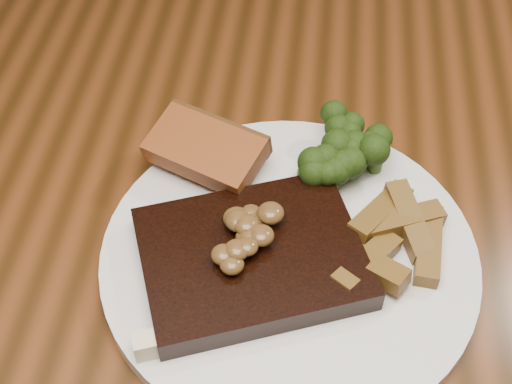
{
  "coord_description": "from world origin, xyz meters",
  "views": [
    {
      "loc": [
        0.04,
        -0.38,
        1.24
      ],
      "look_at": [
        -0.0,
        0.02,
        0.78
      ],
      "focal_mm": 50.0,
      "sensor_mm": 36.0,
      "label": 1
    }
  ],
  "objects_px": {
    "steak": "(252,259)",
    "potato_wedges": "(385,250)",
    "garlic_bread": "(206,165)",
    "dining_table": "(256,287)",
    "chair_far": "(189,32)",
    "plate": "(289,259)"
  },
  "relations": [
    {
      "from": "dining_table",
      "to": "potato_wedges",
      "type": "bearing_deg",
      "value": -14.52
    },
    {
      "from": "chair_far",
      "to": "steak",
      "type": "height_order",
      "value": "chair_far"
    },
    {
      "from": "garlic_bread",
      "to": "plate",
      "type": "bearing_deg",
      "value": -22.13
    },
    {
      "from": "garlic_bread",
      "to": "potato_wedges",
      "type": "relative_size",
      "value": 1.04
    },
    {
      "from": "steak",
      "to": "garlic_bread",
      "type": "height_order",
      "value": "steak"
    },
    {
      "from": "dining_table",
      "to": "steak",
      "type": "xyz_separation_m",
      "value": [
        0.0,
        -0.05,
        0.12
      ]
    },
    {
      "from": "plate",
      "to": "potato_wedges",
      "type": "bearing_deg",
      "value": 3.22
    },
    {
      "from": "plate",
      "to": "chair_far",
      "type": "bearing_deg",
      "value": 108.32
    },
    {
      "from": "dining_table",
      "to": "garlic_bread",
      "type": "height_order",
      "value": "garlic_bread"
    },
    {
      "from": "steak",
      "to": "potato_wedges",
      "type": "relative_size",
      "value": 1.81
    },
    {
      "from": "dining_table",
      "to": "chair_far",
      "type": "relative_size",
      "value": 1.85
    },
    {
      "from": "plate",
      "to": "dining_table",
      "type": "bearing_deg",
      "value": 134.37
    },
    {
      "from": "dining_table",
      "to": "potato_wedges",
      "type": "distance_m",
      "value": 0.16
    },
    {
      "from": "steak",
      "to": "garlic_bread",
      "type": "relative_size",
      "value": 1.74
    },
    {
      "from": "plate",
      "to": "garlic_bread",
      "type": "distance_m",
      "value": 0.12
    },
    {
      "from": "chair_far",
      "to": "garlic_bread",
      "type": "xyz_separation_m",
      "value": [
        0.14,
        -0.59,
        0.3
      ]
    },
    {
      "from": "potato_wedges",
      "to": "chair_far",
      "type": "bearing_deg",
      "value": 114.19
    },
    {
      "from": "plate",
      "to": "garlic_bread",
      "type": "xyz_separation_m",
      "value": [
        -0.08,
        0.08,
        0.02
      ]
    },
    {
      "from": "steak",
      "to": "potato_wedges",
      "type": "bearing_deg",
      "value": -9.79
    },
    {
      "from": "dining_table",
      "to": "chair_far",
      "type": "bearing_deg",
      "value": 106.6
    },
    {
      "from": "steak",
      "to": "potato_wedges",
      "type": "height_order",
      "value": "steak"
    },
    {
      "from": "chair_far",
      "to": "plate",
      "type": "xyz_separation_m",
      "value": [
        0.22,
        -0.67,
        0.28
      ]
    }
  ]
}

